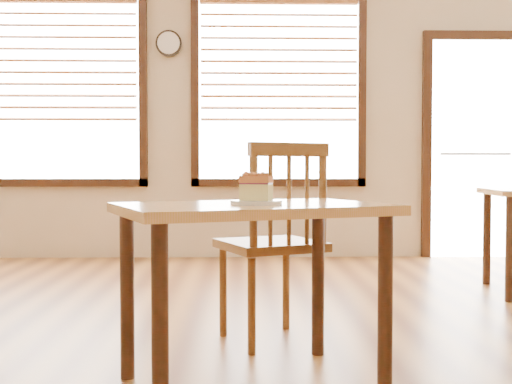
% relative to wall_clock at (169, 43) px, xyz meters
% --- Properties ---
extents(window_left, '(1.76, 0.10, 1.96)m').
position_rel_wall_clock_xyz_m(window_left, '(-1.10, 0.01, -0.34)').
color(window_left, white).
rests_on(window_left, room_shell).
extents(window_right, '(1.76, 0.10, 1.96)m').
position_rel_wall_clock_xyz_m(window_right, '(1.10, 0.01, -0.34)').
color(window_right, white).
rests_on(window_right, room_shell).
extents(entry_door, '(1.08, 0.06, 2.29)m').
position_rel_wall_clock_xyz_m(entry_door, '(3.10, 0.02, -0.95)').
color(entry_door, white).
rests_on(entry_door, ground).
extents(wall_clock, '(0.26, 0.05, 0.26)m').
position_rel_wall_clock_xyz_m(wall_clock, '(0.00, 0.00, 0.00)').
color(wall_clock, black).
rests_on(wall_clock, room_shell).
extents(cafe_table_main, '(1.24, 1.04, 0.75)m').
position_rel_wall_clock_xyz_m(cafe_table_main, '(0.76, -3.83, -1.52)').
color(cafe_table_main, '#C6854D').
rests_on(cafe_table_main, ground).
extents(cafe_chair_main, '(0.61, 0.61, 1.03)m').
position_rel_wall_clock_xyz_m(cafe_chair_main, '(0.88, -3.19, -1.63)').
color(cafe_chair_main, brown).
rests_on(cafe_chair_main, ground).
extents(plate, '(0.21, 0.21, 0.02)m').
position_rel_wall_clock_xyz_m(plate, '(0.78, -3.88, -1.39)').
color(plate, white).
rests_on(plate, cafe_table_main).
extents(cake_slice, '(0.14, 0.12, 0.11)m').
position_rel_wall_clock_xyz_m(cake_slice, '(0.77, -3.88, -1.33)').
color(cake_slice, '#E7D482').
rests_on(cake_slice, plate).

